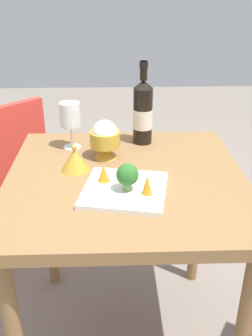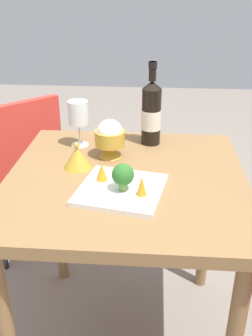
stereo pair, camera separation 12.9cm
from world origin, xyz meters
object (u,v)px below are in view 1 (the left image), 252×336
object	(u,v)px
wine_glass	(70,116)
carrot_garnish_left	(147,185)
wine_bottle	(143,112)
broccoli_floret	(128,175)
rice_bowl	(105,138)
serving_plate	(125,190)
rice_bowl_lid	(75,160)
carrot_garnish_right	(104,173)
chair_near_window	(2,168)

from	to	relation	value
wine_glass	carrot_garnish_left	xyz separation A→B (m)	(-0.26, 0.39, -0.08)
wine_bottle	broccoli_floret	size ratio (longest dim) A/B	3.73
rice_bowl	serving_plate	distance (m)	0.28
serving_plate	carrot_garnish_left	world-z (taller)	carrot_garnish_left
rice_bowl_lid	broccoli_floret	xyz separation A→B (m)	(-0.17, 0.17, 0.03)
serving_plate	carrot_garnish_right	bearing A→B (deg)	-34.70
carrot_garnish_left	carrot_garnish_right	world-z (taller)	carrot_garnish_left
rice_bowl	broccoli_floret	size ratio (longest dim) A/B	1.65
broccoli_floret	wine_bottle	bearing A→B (deg)	-100.30
chair_near_window	carrot_garnish_left	bearing A→B (deg)	-91.68
chair_near_window	broccoli_floret	world-z (taller)	broccoli_floret
chair_near_window	rice_bowl	world-z (taller)	rice_bowl
rice_bowl	carrot_garnish_right	bearing A→B (deg)	89.52
wine_glass	rice_bowl_lid	world-z (taller)	wine_glass
carrot_garnish_right	carrot_garnish_left	bearing A→B (deg)	146.82
wine_bottle	serving_plate	world-z (taller)	wine_bottle
wine_glass	carrot_garnish_left	bearing A→B (deg)	123.33
broccoli_floret	chair_near_window	bearing A→B (deg)	-48.85
wine_bottle	rice_bowl	xyz separation A→B (m)	(0.15, 0.14, -0.05)
wine_bottle	wine_glass	world-z (taller)	wine_bottle
rice_bowl	broccoli_floret	distance (m)	0.28
wine_glass	broccoli_floret	bearing A→B (deg)	118.75
rice_bowl_lid	wine_glass	bearing A→B (deg)	-81.81
chair_near_window	carrot_garnish_right	world-z (taller)	chair_near_window
wine_glass	carrot_garnish_right	world-z (taller)	wine_glass
chair_near_window	rice_bowl_lid	distance (m)	0.68
wine_bottle	chair_near_window	bearing A→B (deg)	-20.81
broccoli_floret	carrot_garnish_left	bearing A→B (deg)	155.50
chair_near_window	carrot_garnish_left	distance (m)	0.97
carrot_garnish_right	wine_glass	bearing A→B (deg)	-67.35
chair_near_window	wine_bottle	xyz separation A→B (m)	(-0.65, 0.25, 0.35)
broccoli_floret	wine_glass	bearing A→B (deg)	-61.25
broccoli_floret	carrot_garnish_right	size ratio (longest dim) A/B	1.53
rice_bowl_lid	rice_bowl	bearing A→B (deg)	-135.43
wine_glass	broccoli_floret	world-z (taller)	wine_glass
serving_plate	carrot_garnish_right	world-z (taller)	carrot_garnish_right
wine_glass	carrot_garnish_left	world-z (taller)	wine_glass
wine_bottle	carrot_garnish_right	xyz separation A→B (m)	(0.15, 0.35, -0.08)
wine_glass	rice_bowl_lid	size ratio (longest dim) A/B	1.79
rice_bowl	serving_plate	world-z (taller)	rice_bowl
chair_near_window	wine_bottle	distance (m)	0.78
serving_plate	rice_bowl_lid	bearing A→B (deg)	-43.91
wine_bottle	rice_bowl_lid	bearing A→B (deg)	43.84
wine_bottle	carrot_garnish_left	xyz separation A→B (m)	(0.02, 0.44, -0.08)
serving_plate	carrot_garnish_right	xyz separation A→B (m)	(0.07, -0.04, 0.04)
wine_glass	carrot_garnish_right	distance (m)	0.34
wine_bottle	carrot_garnish_left	distance (m)	0.45
rice_bowl	carrot_garnish_right	xyz separation A→B (m)	(0.00, 0.22, -0.03)
rice_bowl_lid	wine_bottle	bearing A→B (deg)	-136.16
carrot_garnish_right	rice_bowl	bearing A→B (deg)	-90.48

